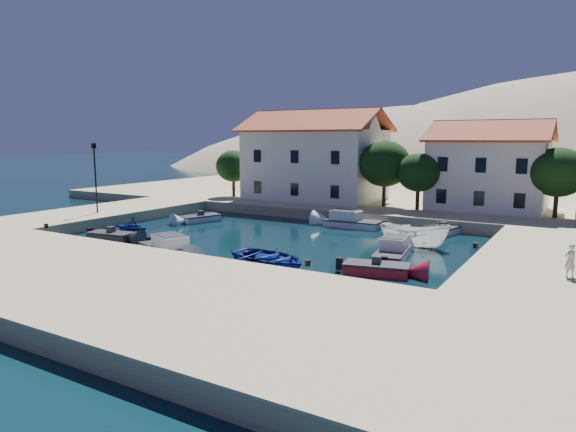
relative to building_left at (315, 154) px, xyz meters
The scene contains 20 objects.
ground 29.24m from the building_left, 77.91° to the right, with size 400.00×400.00×0.00m, color black.
quay_south 34.95m from the building_left, 79.99° to the right, with size 52.00×12.00×1.00m, color #C2B384.
quay_west 22.86m from the building_left, 125.84° to the right, with size 8.00×20.00×1.00m, color #C2B384.
quay_north 13.91m from the building_left, 51.34° to the left, with size 80.00×36.00×1.00m, color #C2B384.
building_left is the anchor object (origin of this frame).
building_mid 18.04m from the building_left, ahead, with size 10.50×8.40×8.30m.
trees 10.87m from the building_left, 13.60° to the right, with size 37.30×5.30×6.45m.
lamppost 23.10m from the building_left, 119.90° to the right, with size 0.35×0.25×6.22m.
bollards 26.13m from the building_left, 69.97° to the right, with size 29.36×9.56×0.30m.
motorboat_grey_sw 25.48m from the building_left, 100.39° to the right, with size 3.72×2.10×1.25m.
cabin_cruiser_south 26.55m from the building_left, 84.39° to the right, with size 4.90×3.35×1.60m.
rowboat_south 27.29m from the building_left, 68.08° to the right, with size 3.92×5.49×1.14m, color navy.
motorboat_red_se 29.07m from the building_left, 54.95° to the right, with size 3.96×2.41×1.25m.
cabin_cruiser_east 25.87m from the building_left, 50.83° to the right, with size 2.44×4.62×1.60m.
boat_east 22.77m from the building_left, 43.33° to the right, with size 1.89×5.02×1.94m, color white.
motorboat_white_ne 19.82m from the building_left, 29.36° to the right, with size 2.21×3.61×1.25m.
rowboat_west 23.31m from the building_left, 102.71° to the right, with size 2.66×3.08×1.62m, color navy.
motorboat_white_west 15.94m from the building_left, 107.02° to the right, with size 2.68×4.04×1.25m.
cabin_cruiser_north 14.29m from the building_left, 47.43° to the right, with size 4.93×2.22×1.60m.
pedestrian 34.63m from the building_left, 41.02° to the right, with size 0.60×0.39×1.64m, color silver.
Camera 1 is at (20.64, -22.31, 7.68)m, focal length 32.00 mm.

